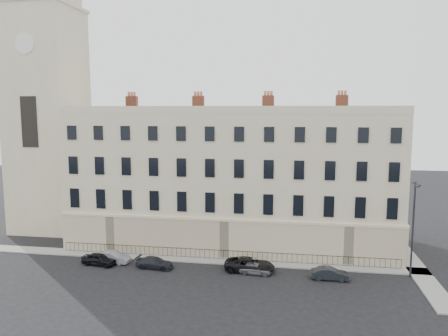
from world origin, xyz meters
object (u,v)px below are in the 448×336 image
at_px(car_c, 155,263).
at_px(car_e, 255,268).
at_px(car_b, 113,257).
at_px(car_f, 330,274).
at_px(car_a, 99,259).
at_px(car_d, 250,265).
at_px(streetlamp, 413,225).

relative_size(car_c, car_e, 1.17).
xyz_separation_m(car_b, car_f, (21.45, -1.10, -0.03)).
bearing_deg(car_b, car_e, -85.66).
xyz_separation_m(car_a, car_b, (1.06, 0.87, -0.01)).
bearing_deg(car_a, car_d, -78.95).
xyz_separation_m(car_c, car_e, (9.84, 0.01, 0.00)).
bearing_deg(car_a, car_b, -41.92).
bearing_deg(car_c, car_a, 95.90).
relative_size(car_b, car_f, 1.06).
xyz_separation_m(car_a, car_e, (15.62, 0.06, -0.06)).
height_order(car_b, car_d, car_d).
bearing_deg(car_b, car_f, -85.42).
relative_size(car_c, car_f, 1.09).
height_order(car_a, car_b, car_a).
xyz_separation_m(car_b, car_d, (14.00, -0.25, 0.07)).
distance_m(car_b, streetlamp, 29.18).
height_order(car_c, car_f, car_f).
bearing_deg(streetlamp, car_d, 173.62).
height_order(car_a, streetlamp, streetlamp).
height_order(car_d, car_f, car_d).
bearing_deg(car_f, streetlamp, -77.56).
height_order(car_e, streetlamp, streetlamp).
bearing_deg(car_e, car_f, -86.30).
bearing_deg(car_d, car_f, -93.20).
distance_m(car_a, streetlamp, 30.26).
height_order(car_a, car_d, car_d).
bearing_deg(car_d, car_b, 92.30).
bearing_deg(streetlamp, car_a, 173.14).
bearing_deg(car_b, car_c, -92.28).
distance_m(car_d, streetlamp, 15.48).
xyz_separation_m(car_a, car_d, (15.07, 0.62, 0.06)).
xyz_separation_m(car_c, car_d, (9.28, 0.57, 0.13)).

